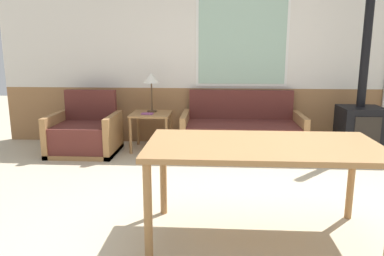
{
  "coord_description": "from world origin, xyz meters",
  "views": [
    {
      "loc": [
        -0.29,
        -3.13,
        1.48
      ],
      "look_at": [
        -0.56,
        1.18,
        0.54
      ],
      "focal_mm": 35.0,
      "sensor_mm": 36.0,
      "label": 1
    }
  ],
  "objects_px": {
    "side_table": "(151,119)",
    "table_lamp": "(151,80)",
    "dining_table": "(263,153)",
    "armchair": "(85,135)",
    "wood_stove": "(361,119)",
    "couch": "(242,134)"
  },
  "relations": [
    {
      "from": "armchair",
      "to": "side_table",
      "type": "relative_size",
      "value": 1.61
    },
    {
      "from": "side_table",
      "to": "table_lamp",
      "type": "bearing_deg",
      "value": 91.01
    },
    {
      "from": "table_lamp",
      "to": "dining_table",
      "type": "xyz_separation_m",
      "value": [
        1.29,
        -2.63,
        -0.32
      ]
    },
    {
      "from": "dining_table",
      "to": "armchair",
      "type": "bearing_deg",
      "value": 133.82
    },
    {
      "from": "couch",
      "to": "dining_table",
      "type": "relative_size",
      "value": 0.98
    },
    {
      "from": "couch",
      "to": "armchair",
      "type": "bearing_deg",
      "value": -173.87
    },
    {
      "from": "side_table",
      "to": "dining_table",
      "type": "height_order",
      "value": "dining_table"
    },
    {
      "from": "side_table",
      "to": "wood_stove",
      "type": "xyz_separation_m",
      "value": [
        2.9,
        -0.16,
        0.06
      ]
    },
    {
      "from": "table_lamp",
      "to": "wood_stove",
      "type": "height_order",
      "value": "wood_stove"
    },
    {
      "from": "armchair",
      "to": "table_lamp",
      "type": "xyz_separation_m",
      "value": [
        0.91,
        0.34,
        0.75
      ]
    },
    {
      "from": "table_lamp",
      "to": "dining_table",
      "type": "distance_m",
      "value": 2.95
    },
    {
      "from": "armchair",
      "to": "table_lamp",
      "type": "height_order",
      "value": "table_lamp"
    },
    {
      "from": "armchair",
      "to": "side_table",
      "type": "bearing_deg",
      "value": 11.15
    },
    {
      "from": "dining_table",
      "to": "side_table",
      "type": "bearing_deg",
      "value": 116.98
    },
    {
      "from": "couch",
      "to": "table_lamp",
      "type": "distance_m",
      "value": 1.52
    },
    {
      "from": "side_table",
      "to": "table_lamp",
      "type": "distance_m",
      "value": 0.56
    },
    {
      "from": "side_table",
      "to": "table_lamp",
      "type": "relative_size",
      "value": 1.0
    },
    {
      "from": "table_lamp",
      "to": "wood_stove",
      "type": "distance_m",
      "value": 2.96
    },
    {
      "from": "armchair",
      "to": "dining_table",
      "type": "relative_size",
      "value": 0.52
    },
    {
      "from": "dining_table",
      "to": "wood_stove",
      "type": "bearing_deg",
      "value": 55.77
    },
    {
      "from": "armchair",
      "to": "dining_table",
      "type": "bearing_deg",
      "value": -49.98
    },
    {
      "from": "side_table",
      "to": "dining_table",
      "type": "relative_size",
      "value": 0.32
    }
  ]
}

